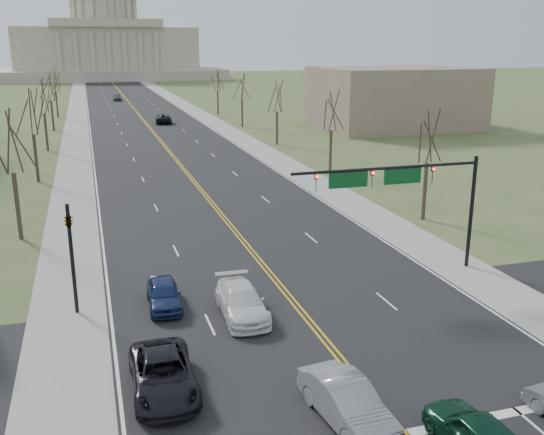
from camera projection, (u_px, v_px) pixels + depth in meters
ground at (390, 419)px, 23.15m from camera, size 600.00×600.00×0.00m
road at (138, 114)px, 124.28m from camera, size 20.00×380.00×0.01m
cross_road at (330, 347)px, 28.66m from camera, size 120.00×14.00×0.01m
sidewalk_left at (77, 116)px, 120.92m from camera, size 4.00×380.00×0.03m
sidewalk_right at (196, 112)px, 127.64m from camera, size 4.00×380.00×0.03m
center_line at (138, 114)px, 124.28m from camera, size 0.42×380.00×0.01m
edge_line_left at (88, 115)px, 121.53m from camera, size 0.15×380.00×0.01m
edge_line_right at (186, 112)px, 127.02m from camera, size 0.15×380.00×0.01m
stop_bar at (517, 411)px, 23.63m from camera, size 9.50×0.50×0.01m
capitol at (106, 43)px, 248.99m from camera, size 90.00×60.00×50.00m
signal_mast at (401, 184)px, 36.05m from camera, size 12.12×0.44×7.20m
signal_left at (71, 247)px, 31.32m from camera, size 0.32×0.36×6.00m
tree_r_0 at (428, 140)px, 47.75m from camera, size 3.74×3.74×8.50m
tree_l_0 at (10, 145)px, 42.64m from camera, size 3.96×3.96×9.00m
tree_r_1 at (332, 113)px, 66.13m from camera, size 3.74×3.74×8.50m
tree_l_1 at (31, 115)px, 61.02m from camera, size 3.96×3.96×9.00m
tree_r_2 at (277, 98)px, 84.52m from camera, size 3.74×3.74×8.50m
tree_l_2 at (43, 98)px, 79.41m from camera, size 3.96×3.96×9.00m
tree_r_3 at (242, 88)px, 102.91m from camera, size 3.74×3.74×8.50m
tree_l_3 at (50, 88)px, 97.80m from camera, size 3.96×3.96×9.00m
tree_r_4 at (217, 81)px, 121.30m from camera, size 3.74×3.74×8.50m
tree_l_4 at (55, 81)px, 116.19m from camera, size 3.96×3.96×9.00m
bldg_right_mass at (393, 98)px, 102.84m from camera, size 25.00×20.00×10.00m
car_nb_inner_lead at (478, 435)px, 20.86m from camera, size 2.02×4.83×1.63m
car_sb_inner_lead at (347, 402)px, 22.77m from camera, size 2.37×5.23×1.66m
car_sb_outer_lead at (163, 374)px, 24.79m from camera, size 2.62×5.57×1.54m
car_sb_inner_second at (242, 302)px, 31.75m from camera, size 2.35×5.47×1.57m
car_sb_outer_second at (164, 294)px, 32.85m from camera, size 1.87×4.33×1.46m
car_far_nb at (163, 119)px, 109.15m from camera, size 3.34×6.25×1.67m
car_far_sb at (117, 97)px, 152.51m from camera, size 1.96×4.83×1.64m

